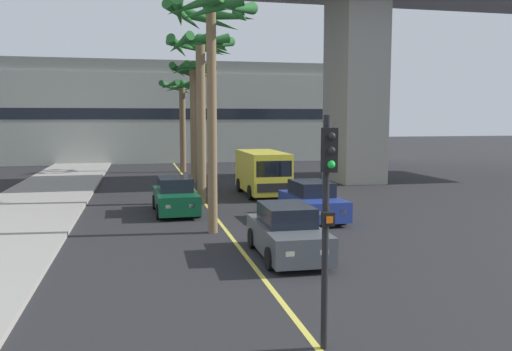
% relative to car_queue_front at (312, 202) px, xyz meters
% --- Properties ---
extents(lane_stripe_center, '(0.14, 56.00, 0.01)m').
position_rel_car_queue_front_xyz_m(lane_stripe_center, '(-3.82, 3.39, -0.72)').
color(lane_stripe_center, '#DBCC4C').
rests_on(lane_stripe_center, ground).
extents(pier_building_backdrop, '(39.37, 8.04, 9.43)m').
position_rel_car_queue_front_xyz_m(pier_building_backdrop, '(-3.82, 32.70, 3.93)').
color(pier_building_backdrop, '#ADB2A8').
rests_on(pier_building_backdrop, ground).
extents(car_queue_front, '(1.94, 4.15, 1.56)m').
position_rel_car_queue_front_xyz_m(car_queue_front, '(0.00, 0.00, 0.00)').
color(car_queue_front, navy).
rests_on(car_queue_front, ground).
extents(car_queue_second, '(1.93, 4.15, 1.56)m').
position_rel_car_queue_front_xyz_m(car_queue_second, '(-5.40, 2.66, 0.00)').
color(car_queue_second, '#0C4728').
rests_on(car_queue_second, ground).
extents(car_queue_third, '(1.89, 4.13, 1.56)m').
position_rel_car_queue_front_xyz_m(car_queue_third, '(-2.63, -5.50, 0.00)').
color(car_queue_third, '#4C5156').
rests_on(car_queue_third, ground).
extents(delivery_van, '(2.16, 5.25, 2.36)m').
position_rel_car_queue_front_xyz_m(delivery_van, '(-0.45, 7.10, 0.57)').
color(delivery_van, yellow).
rests_on(delivery_van, ground).
extents(traffic_light_median_near, '(0.24, 0.37, 4.20)m').
position_rel_car_queue_front_xyz_m(traffic_light_median_near, '(-3.72, -11.88, 1.99)').
color(traffic_light_median_near, black).
rests_on(traffic_light_median_near, ground).
extents(palm_tree_near_median, '(3.36, 3.40, 8.12)m').
position_rel_car_queue_front_xyz_m(palm_tree_near_median, '(-3.95, 5.09, 5.82)').
color(palm_tree_near_median, brown).
rests_on(palm_tree_near_median, ground).
extents(palm_tree_mid_median, '(3.17, 3.16, 7.75)m').
position_rel_car_queue_front_xyz_m(palm_tree_mid_median, '(-3.40, 13.78, 5.47)').
color(palm_tree_mid_median, brown).
rests_on(palm_tree_mid_median, ground).
extents(palm_tree_far_median, '(3.45, 3.43, 8.35)m').
position_rel_car_queue_front_xyz_m(palm_tree_far_median, '(-4.34, -1.71, 6.26)').
color(palm_tree_far_median, brown).
rests_on(palm_tree_far_median, ground).
extents(palm_tree_farthest_median, '(3.56, 3.58, 7.07)m').
position_rel_car_queue_front_xyz_m(palm_tree_farthest_median, '(-3.59, 20.54, 4.83)').
color(palm_tree_farthest_median, brown).
rests_on(palm_tree_farthest_median, ground).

